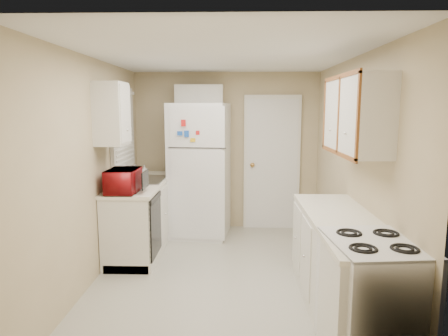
{
  "coord_description": "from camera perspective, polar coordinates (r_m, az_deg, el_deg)",
  "views": [
    {
      "loc": [
        0.13,
        -4.24,
        1.87
      ],
      "look_at": [
        0.0,
        0.5,
        1.15
      ],
      "focal_mm": 32.0,
      "sensor_mm": 36.0,
      "label": 1
    }
  ],
  "objects": [
    {
      "name": "floor",
      "position": [
        4.64,
        -0.17,
        -15.15
      ],
      "size": [
        3.8,
        3.8,
        0.0
      ],
      "primitive_type": "plane",
      "color": "beige",
      "rests_on": "ground"
    },
    {
      "name": "ceiling",
      "position": [
        4.28,
        -0.19,
        15.75
      ],
      "size": [
        3.8,
        3.8,
        0.0
      ],
      "primitive_type": "plane",
      "color": "white",
      "rests_on": "floor"
    },
    {
      "name": "wall_left",
      "position": [
        4.56,
        -18.06,
        -0.25
      ],
      "size": [
        3.8,
        3.8,
        0.0
      ],
      "primitive_type": "plane",
      "color": "tan",
      "rests_on": "floor"
    },
    {
      "name": "wall_right",
      "position": [
        4.48,
        18.03,
        -0.4
      ],
      "size": [
        3.8,
        3.8,
        0.0
      ],
      "primitive_type": "plane",
      "color": "tan",
      "rests_on": "floor"
    },
    {
      "name": "wall_back",
      "position": [
        6.18,
        0.35,
        2.4
      ],
      "size": [
        2.8,
        2.8,
        0.0
      ],
      "primitive_type": "plane",
      "color": "tan",
      "rests_on": "floor"
    },
    {
      "name": "wall_front",
      "position": [
        2.44,
        -1.54,
        -7.31
      ],
      "size": [
        2.8,
        2.8,
        0.0
      ],
      "primitive_type": "plane",
      "color": "tan",
      "rests_on": "floor"
    },
    {
      "name": "left_counter",
      "position": [
        5.47,
        -11.55,
        -6.59
      ],
      "size": [
        0.6,
        1.8,
        0.9
      ],
      "primitive_type": "cube",
      "color": "silver",
      "rests_on": "floor"
    },
    {
      "name": "dishwasher",
      "position": [
        4.84,
        -9.8,
        -8.07
      ],
      "size": [
        0.03,
        0.58,
        0.72
      ],
      "primitive_type": "cube",
      "color": "black",
      "rests_on": "floor"
    },
    {
      "name": "sink",
      "position": [
        5.52,
        -11.33,
        -2.07
      ],
      "size": [
        0.54,
        0.74,
        0.16
      ],
      "primitive_type": "cube",
      "color": "gray",
      "rests_on": "left_counter"
    },
    {
      "name": "microwave",
      "position": [
        4.73,
        -14.17,
        -1.62
      ],
      "size": [
        0.49,
        0.28,
        0.33
      ],
      "primitive_type": "imported",
      "rotation": [
        0.0,
        0.0,
        1.58
      ],
      "color": "#9E0F14",
      "rests_on": "left_counter"
    },
    {
      "name": "soap_bottle",
      "position": [
        5.75,
        -11.31,
        -0.24
      ],
      "size": [
        0.07,
        0.08,
        0.16
      ],
      "primitive_type": "imported",
      "rotation": [
        0.0,
        0.0,
        -0.01
      ],
      "color": "white",
      "rests_on": "left_counter"
    },
    {
      "name": "window_blinds",
      "position": [
        5.5,
        -14.21,
        5.56
      ],
      "size": [
        0.1,
        0.98,
        1.08
      ],
      "primitive_type": "cube",
      "color": "silver",
      "rests_on": "wall_left"
    },
    {
      "name": "upper_cabinet_left",
      "position": [
        4.67,
        -15.75,
        7.45
      ],
      "size": [
        0.3,
        0.45,
        0.7
      ],
      "primitive_type": "cube",
      "color": "silver",
      "rests_on": "wall_left"
    },
    {
      "name": "refrigerator",
      "position": [
        5.84,
        -3.46,
        -0.3
      ],
      "size": [
        0.89,
        0.87,
        1.93
      ],
      "primitive_type": "cube",
      "rotation": [
        0.0,
        0.0,
        -0.13
      ],
      "color": "white",
      "rests_on": "floor"
    },
    {
      "name": "cabinet_over_fridge",
      "position": [
        6.02,
        -3.54,
        9.85
      ],
      "size": [
        0.7,
        0.3,
        0.4
      ],
      "primitive_type": "cube",
      "color": "silver",
      "rests_on": "wall_back"
    },
    {
      "name": "interior_door",
      "position": [
        6.19,
        6.84,
        0.67
      ],
      "size": [
        0.86,
        0.06,
        2.08
      ],
      "primitive_type": "cube",
      "color": "white",
      "rests_on": "floor"
    },
    {
      "name": "right_counter",
      "position": [
        3.85,
        16.53,
        -13.4
      ],
      "size": [
        0.6,
        2.0,
        0.9
      ],
      "primitive_type": "cube",
      "color": "silver",
      "rests_on": "floor"
    },
    {
      "name": "stove",
      "position": [
        3.29,
        20.36,
        -17.25
      ],
      "size": [
        0.69,
        0.82,
        0.93
      ],
      "primitive_type": "cube",
      "rotation": [
        0.0,
        0.0,
        0.09
      ],
      "color": "white",
      "rests_on": "floor"
    },
    {
      "name": "upper_cabinet_right",
      "position": [
        3.91,
        18.39,
        7.17
      ],
      "size": [
        0.3,
        1.2,
        0.7
      ],
      "primitive_type": "cube",
      "color": "silver",
      "rests_on": "wall_right"
    }
  ]
}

